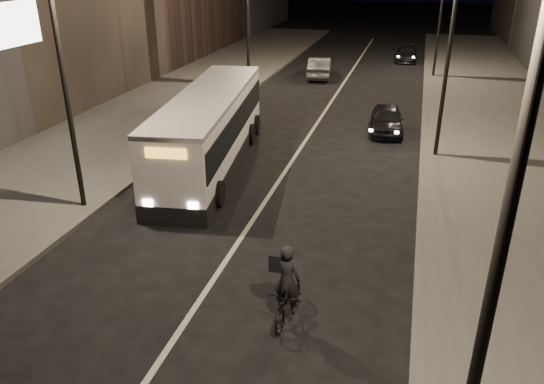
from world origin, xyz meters
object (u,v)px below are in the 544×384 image
Objects in this scene: streetlight_right_mid at (445,22)px; streetlight_left_near at (66,43)px; car_mid at (320,67)px; city_bus at (210,127)px; car_far at (407,54)px; streetlight_right_near at (484,195)px; cyclist_on_bicycle at (288,295)px; car_near at (387,119)px.

streetlight_right_mid is 1.00× the size of streetlight_left_near.
streetlight_right_mid is 16.43m from car_mid.
car_mid is (1.17, 17.10, -0.88)m from city_bus.
streetlight_right_near is at bearing -89.31° from car_far.
car_far is at bearing 92.62° from streetlight_right_near.
city_bus is at bearing -106.82° from car_far.
car_mid is at bearing 103.23° from cyclist_on_bicycle.
streetlight_left_near is at bearing 73.26° from car_mid.
streetlight_right_near is 0.75× the size of city_bus.
car_far is (-1.73, 37.82, -4.80)m from streetlight_right_near.
city_bus is at bearing 125.14° from cyclist_on_bicycle.
streetlight_left_near is 0.75× the size of city_bus.
streetlight_right_near is 16.00m from streetlight_right_mid.
city_bus is (-8.35, 12.93, -3.80)m from streetlight_right_near.
city_bus is 2.83× the size of car_far.
streetlight_left_near is 4.01× the size of cyclist_on_bicycle.
city_bus reaches higher than car_mid.
streetlight_right_near reaches higher than city_bus.
streetlight_right_near reaches higher than car_near.
streetlight_right_near is 13.33m from streetlight_left_near.
car_far is (5.45, 7.80, -0.13)m from car_mid.
car_mid is (3.49, 22.02, -4.67)m from streetlight_left_near.
streetlight_right_mid is 2.25× the size of car_near.
car_near is at bearing -92.55° from car_far.
streetlight_left_near is at bearing -143.12° from streetlight_right_mid.
city_bus is at bearing 64.83° from streetlight_left_near.
city_bus is at bearing -142.14° from car_near.
streetlight_right_near is 15.85m from city_bus.
city_bus is 17.16m from car_mid.
car_near is 12.21m from car_mid.
cyclist_on_bicycle is (7.57, -3.86, -4.69)m from streetlight_left_near.
streetlight_right_near is 19.68m from car_near.
streetlight_right_mid reaches higher than car_near.
streetlight_left_near is 14.82m from car_near.
car_mid reaches higher than car_far.
streetlight_left_near is 9.70m from cyclist_on_bicycle.
streetlight_right_near is 1.95× the size of car_mid.
cyclist_on_bicycle is at bearing -100.03° from car_near.
car_mid is at bearing 78.31° from city_bus.
car_far is (8.93, 29.82, -4.80)m from streetlight_left_near.
car_mid is (-4.08, 25.88, 0.01)m from cyclist_on_bicycle.
city_bus is 2.60× the size of car_mid.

